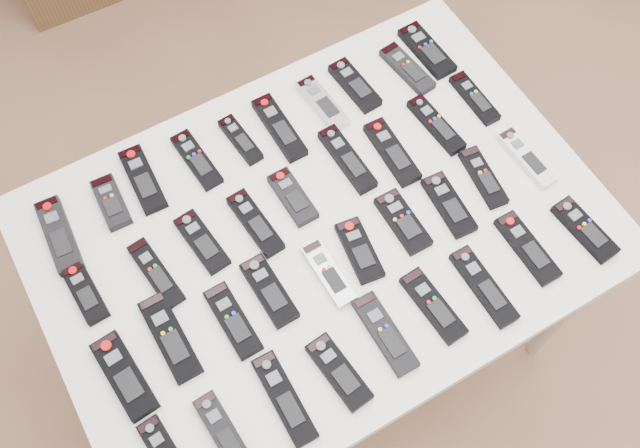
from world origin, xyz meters
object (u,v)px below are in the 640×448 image
remote_24 (359,250)px  remote_37 (585,230)px  remote_12 (202,242)px  remote_22 (269,291)px  remote_19 (124,376)px  remote_25 (403,222)px  remote_13 (255,223)px  remote_4 (240,140)px  remote_15 (347,159)px  remote_10 (85,293)px  remote_26 (449,205)px  remote_1 (111,202)px  remote_0 (59,235)px  remote_32 (339,372)px  remote_9 (427,50)px  remote_34 (433,306)px  remote_8 (407,69)px  remote_11 (156,273)px  remote_5 (279,128)px  remote_28 (526,158)px  table (320,239)px  remote_16 (392,152)px  remote_6 (322,104)px  remote_2 (143,179)px  remote_23 (328,274)px  remote_3 (197,160)px  remote_21 (233,320)px  remote_27 (483,177)px  remote_17 (436,125)px  remote_35 (484,286)px  remote_14 (293,197)px  remote_33 (385,334)px  remote_31 (284,398)px  remote_18 (474,98)px  remote_7 (355,85)px  remote_20 (170,337)px

remote_24 → remote_37: remote_37 is taller
remote_12 → remote_22: (0.07, -0.18, 0.00)m
remote_19 → remote_25: remote_19 is taller
remote_13 → remote_19: (-0.39, -0.17, 0.00)m
remote_4 → remote_15: remote_15 is taller
remote_10 → remote_22: bearing=-32.0°
remote_26 → remote_1: bearing=153.7°
remote_0 → remote_32: bearing=-52.9°
remote_9 → remote_34: 0.69m
remote_8 → remote_11: size_ratio=0.96×
remote_5 → remote_10: bearing=-163.8°
remote_22 → remote_28: remote_22 is taller
remote_26 → remote_34: same height
remote_24 → remote_32: remote_32 is taller
table → remote_25: size_ratio=8.00×
remote_12 → remote_1: bearing=119.0°
remote_12 → remote_16: remote_16 is taller
remote_4 → remote_6: 0.22m
remote_1 → remote_16: same height
remote_11 → remote_37: (0.87, -0.38, 0.00)m
remote_2 → remote_23: 0.49m
remote_0 → remote_37: bearing=-25.7°
remote_3 → remote_15: bearing=-34.4°
remote_21 → remote_27: 0.66m
remote_17 → remote_4: bearing=151.3°
remote_3 → remote_35: (0.40, -0.60, 0.00)m
remote_14 → remote_19: remote_19 is taller
remote_0 → remote_2: size_ratio=1.06×
remote_2 → remote_27: size_ratio=1.12×
remote_21 → remote_33: (0.26, -0.18, 0.00)m
remote_21 → remote_3: bearing=73.5°
remote_23 → remote_31: (-0.21, -0.19, 0.00)m
remote_5 → remote_11: 0.46m
remote_13 → remote_14: size_ratio=1.19×
remote_0 → remote_27: bearing=-17.5°
remote_17 → remote_11: bearing=177.4°
remote_13 → remote_26: size_ratio=1.06×
remote_3 → remote_33: (0.16, -0.58, 0.00)m
remote_8 → remote_19: bearing=-164.7°
remote_0 → remote_10: size_ratio=1.33×
remote_16 → remote_24: size_ratio=1.21×
table → remote_26: remote_26 is taller
remote_18 → remote_14: bearing=-178.1°
remote_34 → remote_7: bearing=71.3°
remote_35 → remote_32: bearing=-179.4°
remote_0 → remote_14: size_ratio=1.31×
remote_1 → remote_21: 0.41m
remote_3 → remote_25: (0.33, -0.38, 0.00)m
remote_20 → remote_26: same height
remote_3 → remote_22: size_ratio=1.02×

